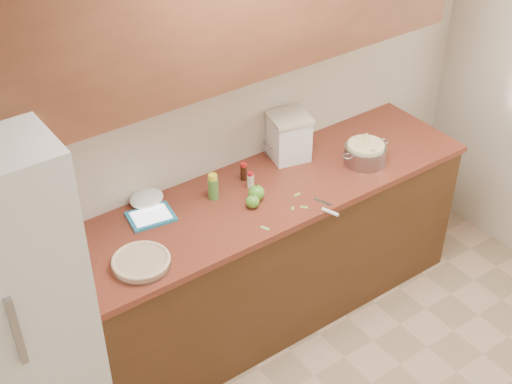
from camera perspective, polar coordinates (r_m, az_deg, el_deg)
room_shell at (r=2.82m, az=17.79°, el=-8.35°), size 3.60×3.60×3.60m
counter_run at (r=4.14m, az=-0.09°, el=-5.37°), size 2.64×0.68×0.92m
upper_cabinets at (r=3.47m, az=-1.65°, el=14.92°), size 2.60×0.34×0.70m
pie at (r=3.43m, az=-9.17°, el=-5.56°), size 0.29×0.29×0.05m
colander at (r=4.13m, az=8.73°, el=3.08°), size 0.33×0.24×0.12m
flour_canister at (r=4.10m, az=2.63°, el=4.49°), size 0.27×0.27×0.27m
tablet at (r=3.73m, az=-8.41°, el=-1.94°), size 0.26×0.21×0.02m
paring_knife at (r=3.74m, az=5.88°, el=-1.49°), size 0.09×0.20×0.02m
lemon_bottle at (r=3.79m, az=-3.45°, el=0.41°), size 0.06×0.06×0.15m
cinnamon_shaker at (r=3.89m, az=-0.45°, el=0.95°), size 0.04×0.04×0.09m
vanilla_bottle at (r=3.94m, az=-0.99°, el=1.64°), size 0.04×0.04×0.11m
mixing_bowl at (r=4.18m, az=2.12°, el=3.76°), size 0.23×0.23×0.09m
paper_towel at (r=3.81m, az=-8.76°, el=-0.50°), size 0.22×0.19×0.08m
apple_left at (r=3.74m, az=-0.27°, el=-0.77°), size 0.07×0.07×0.09m
apple_center at (r=3.79m, az=0.03°, el=-0.08°), size 0.09×0.09×0.10m
peel_a at (r=3.86m, az=3.32°, el=-0.20°), size 0.04×0.02×0.00m
peel_b at (r=3.76m, az=2.96°, el=-1.31°), size 0.03×0.03×0.00m
peel_c at (r=3.77m, az=3.88°, el=-1.22°), size 0.04×0.04×0.00m
peel_d at (r=3.62m, az=0.72°, el=-2.90°), size 0.04×0.05×0.00m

